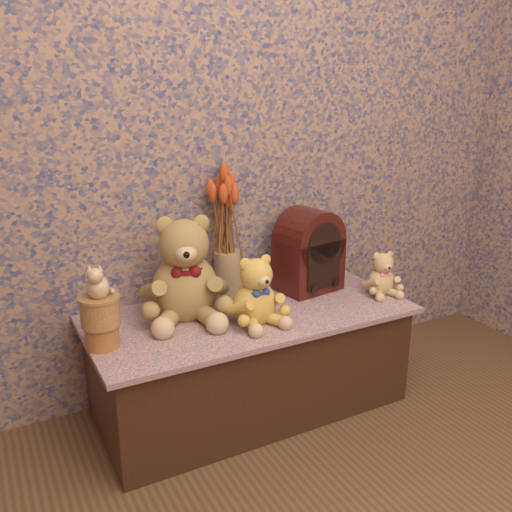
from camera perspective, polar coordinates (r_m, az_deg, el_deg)
The scene contains 10 objects.
display_shelf at distance 2.24m, azimuth -0.61°, elevation -10.69°, with size 1.25×0.59×0.42m, color #3A4077.
teddy_large at distance 2.06m, azimuth -7.46°, elevation -0.71°, with size 0.34×0.40×0.42m, color olive, non-canonical shape.
teddy_medium at distance 2.01m, azimuth -0.15°, elevation -3.21°, with size 0.22×0.26×0.28m, color #C18636, non-canonical shape.
teddy_small at distance 2.35m, azimuth 12.89°, elevation -1.52°, with size 0.16×0.19×0.20m, color tan, non-canonical shape.
cathedral_radio at distance 2.33m, azimuth 5.50°, elevation 0.65°, with size 0.26×0.18×0.35m, color #360F09, non-canonical shape.
ceramic_vase at distance 2.27m, azimuth -2.90°, elevation -1.88°, with size 0.12×0.12×0.19m, color tan.
dried_stalks at distance 2.18m, azimuth -3.03°, elevation 6.33°, with size 0.25×0.25×0.47m, color #CB4A20, non-canonical shape.
biscuit_tin_lower at distance 1.93m, azimuth -15.66°, elevation -8.00°, with size 0.11×0.11×0.08m, color gold.
biscuit_tin_upper at distance 1.89m, azimuth -15.89°, elevation -5.52°, with size 0.13×0.13×0.10m, color #D0B65B.
cat_figurine at distance 1.85m, azimuth -16.17°, elevation -2.35°, with size 0.09×0.10×0.12m, color silver, non-canonical shape.
Camera 1 is at (-0.91, -0.54, 1.26)m, focal length 38.56 mm.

